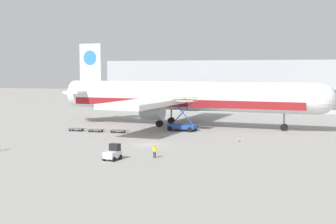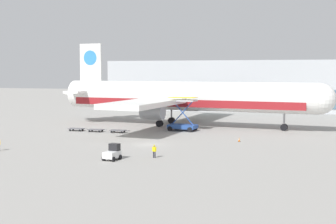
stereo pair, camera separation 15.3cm
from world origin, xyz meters
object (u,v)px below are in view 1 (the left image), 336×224
(scissor_lift_loader, at_px, (183,118))
(baggage_dolly_third, at_px, (118,130))
(ground_crew_near, at_px, (155,150))
(traffic_cone_near, at_px, (239,140))
(airplane_main, at_px, (181,97))
(baggage_dolly_lead, at_px, (76,129))
(baggage_dolly_second, at_px, (96,130))
(baggage_tug_mid, at_px, (113,153))

(scissor_lift_loader, height_order, baggage_dolly_third, scissor_lift_loader)
(ground_crew_near, height_order, traffic_cone_near, ground_crew_near)
(airplane_main, height_order, scissor_lift_loader, airplane_main)
(baggage_dolly_lead, relative_size, baggage_dolly_third, 1.00)
(scissor_lift_loader, distance_m, baggage_dolly_second, 16.14)
(airplane_main, distance_m, baggage_dolly_third, 16.68)
(airplane_main, bearing_deg, baggage_dolly_second, -126.79)
(scissor_lift_loader, height_order, baggage_tug_mid, scissor_lift_loader)
(traffic_cone_near, bearing_deg, ground_crew_near, -117.69)
(scissor_lift_loader, xyz_separation_m, baggage_dolly_third, (-10.58, -5.83, -1.93))
(ground_crew_near, bearing_deg, baggage_dolly_third, 126.34)
(scissor_lift_loader, relative_size, traffic_cone_near, 9.18)
(baggage_dolly_second, xyz_separation_m, ground_crew_near, (17.96, -21.61, 0.60))
(ground_crew_near, distance_m, traffic_cone_near, 18.91)
(airplane_main, relative_size, baggage_tug_mid, 22.02)
(baggage_dolly_second, bearing_deg, airplane_main, 46.18)
(baggage_dolly_lead, bearing_deg, ground_crew_near, -45.27)
(scissor_lift_loader, distance_m, traffic_cone_near, 16.13)
(scissor_lift_loader, distance_m, baggage_dolly_lead, 19.85)
(airplane_main, bearing_deg, ground_crew_near, -74.84)
(baggage_dolly_second, distance_m, baggage_dolly_third, 4.32)
(airplane_main, height_order, baggage_tug_mid, airplane_main)
(baggage_dolly_lead, bearing_deg, baggage_dolly_third, -1.89)
(airplane_main, xyz_separation_m, traffic_cone_near, (14.04, -18.29, -5.51))
(airplane_main, xyz_separation_m, baggage_tug_mid, (0.65, -37.77, -4.96))
(airplane_main, relative_size, traffic_cone_near, 85.18)
(airplane_main, height_order, baggage_dolly_lead, airplane_main)
(baggage_dolly_lead, xyz_separation_m, baggage_dolly_third, (8.36, -0.22, 0.00))
(baggage_dolly_second, bearing_deg, ground_crew_near, -50.68)
(baggage_dolly_lead, bearing_deg, baggage_dolly_second, -4.47)
(traffic_cone_near, bearing_deg, baggage_dolly_second, 169.67)
(airplane_main, distance_m, ground_crew_near, 35.75)
(airplane_main, height_order, traffic_cone_near, airplane_main)
(baggage_dolly_third, distance_m, ground_crew_near, 25.62)
(baggage_dolly_third, distance_m, traffic_cone_near, 22.96)
(baggage_dolly_second, relative_size, traffic_cone_near, 5.44)
(baggage_dolly_lead, height_order, traffic_cone_near, traffic_cone_near)
(airplane_main, relative_size, baggage_dolly_third, 15.65)
(scissor_lift_loader, distance_m, baggage_tug_mid, 30.32)
(baggage_dolly_second, bearing_deg, scissor_lift_loader, 21.19)
(scissor_lift_loader, bearing_deg, traffic_cone_near, -35.65)
(ground_crew_near, bearing_deg, baggage_dolly_lead, 139.30)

